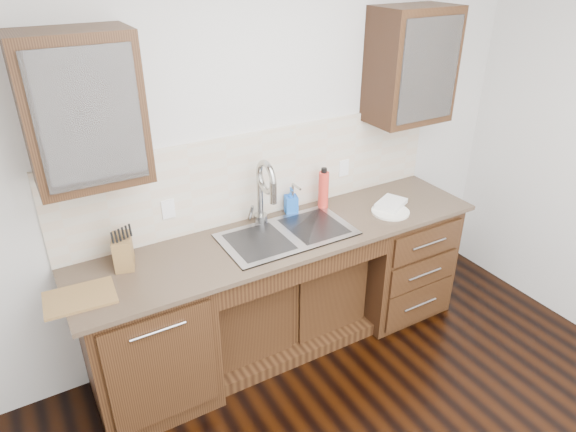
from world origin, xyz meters
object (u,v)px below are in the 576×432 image
plate (390,212)px  cutting_board (80,298)px  knife_block (123,251)px  soap_bottle (291,200)px  water_bottle (323,190)px

plate → cutting_board: (-2.03, 0.05, 0.00)m
plate → knife_block: knife_block is taller
soap_bottle → plate: 0.69m
water_bottle → knife_block: size_ratio=1.42×
cutting_board → water_bottle: bearing=8.5°
soap_bottle → cutting_board: bearing=-153.3°
soap_bottle → cutting_board: size_ratio=0.52×
knife_block → soap_bottle: bearing=19.9°
water_bottle → plate: size_ratio=1.02×
water_bottle → plate: bearing=-39.5°
plate → cutting_board: cutting_board is taller
water_bottle → soap_bottle: bearing=168.9°
knife_block → cutting_board: (-0.29, -0.20, -0.09)m
plate → cutting_board: 2.03m
water_bottle → cutting_board: size_ratio=0.75×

